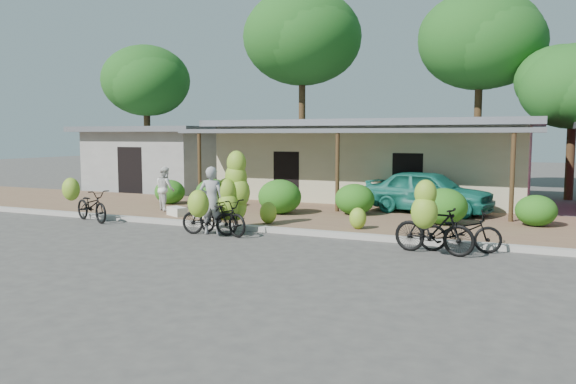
% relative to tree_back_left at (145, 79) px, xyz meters
% --- Properties ---
extents(ground, '(100.00, 100.00, 0.00)m').
position_rel_tree_back_left_xyz_m(ground, '(13.69, -13.11, -5.81)').
color(ground, '#42403D').
rests_on(ground, ground).
extents(sidewalk, '(60.00, 6.00, 0.12)m').
position_rel_tree_back_left_xyz_m(sidewalk, '(13.69, -8.11, -5.75)').
color(sidewalk, olive).
rests_on(sidewalk, ground).
extents(curb, '(60.00, 0.25, 0.15)m').
position_rel_tree_back_left_xyz_m(curb, '(13.69, -11.11, -5.73)').
color(curb, '#A8A399').
rests_on(curb, ground).
extents(shop_main, '(13.00, 8.50, 3.35)m').
position_rel_tree_back_left_xyz_m(shop_main, '(13.69, -2.18, -4.08)').
color(shop_main, '#BEB58F').
rests_on(shop_main, ground).
extents(shop_grey, '(7.00, 6.00, 3.15)m').
position_rel_tree_back_left_xyz_m(shop_grey, '(2.69, -2.12, -4.19)').
color(shop_grey, '#999994').
rests_on(shop_grey, ground).
extents(tree_back_left, '(4.93, 4.79, 7.63)m').
position_rel_tree_back_left_xyz_m(tree_back_left, '(0.00, 0.00, 0.00)').
color(tree_back_left, '#4C371E').
rests_on(tree_back_left, ground).
extents(tree_far_center, '(6.33, 6.31, 10.44)m').
position_rel_tree_back_left_xyz_m(tree_far_center, '(8.00, 3.00, 2.22)').
color(tree_far_center, '#4C371E').
rests_on(tree_far_center, ground).
extents(tree_center_right, '(5.90, 5.84, 9.57)m').
position_rel_tree_back_left_xyz_m(tree_center_right, '(17.00, 3.50, 1.53)').
color(tree_center_right, '#4C371E').
rests_on(tree_center_right, ground).
extents(tree_near_right, '(4.60, 4.43, 6.58)m').
position_rel_tree_back_left_xyz_m(tree_near_right, '(21.00, 1.50, -0.93)').
color(tree_near_right, '#4C371E').
rests_on(tree_near_right, ground).
extents(hedge_0, '(1.19, 1.07, 0.93)m').
position_rel_tree_back_left_xyz_m(hedge_0, '(7.15, -7.66, -5.22)').
color(hedge_0, '#206016').
rests_on(hedge_0, sidewalk).
extents(hedge_1, '(1.32, 1.19, 1.03)m').
position_rel_tree_back_left_xyz_m(hedge_1, '(9.15, -7.77, -5.17)').
color(hedge_1, '#206016').
rests_on(hedge_1, sidewalk).
extents(hedge_2, '(1.48, 1.33, 1.15)m').
position_rel_tree_back_left_xyz_m(hedge_2, '(12.14, -8.38, -5.11)').
color(hedge_2, '#206016').
rests_on(hedge_2, sidewalk).
extents(hedge_3, '(1.32, 1.19, 1.03)m').
position_rel_tree_back_left_xyz_m(hedge_3, '(14.49, -7.56, -5.17)').
color(hedge_3, '#206016').
rests_on(hedge_3, sidewalk).
extents(hedge_4, '(1.38, 1.24, 1.07)m').
position_rel_tree_back_left_xyz_m(hedge_4, '(17.50, -8.42, -5.15)').
color(hedge_4, '#206016').
rests_on(hedge_4, sidewalk).
extents(hedge_5, '(1.16, 1.04, 0.90)m').
position_rel_tree_back_left_xyz_m(hedge_5, '(19.99, -7.64, -5.23)').
color(hedge_5, '#206016').
rests_on(hedge_5, sidewalk).
extents(bike_far_left, '(2.06, 1.52, 1.44)m').
position_rel_tree_back_left_xyz_m(bike_far_left, '(7.02, -11.75, -5.22)').
color(bike_far_left, black).
rests_on(bike_far_left, ground).
extents(bike_left, '(1.70, 1.23, 1.32)m').
position_rel_tree_back_left_xyz_m(bike_left, '(11.81, -12.36, -5.21)').
color(bike_left, black).
rests_on(bike_left, ground).
extents(bike_center, '(2.04, 1.44, 2.32)m').
position_rel_tree_back_left_xyz_m(bike_center, '(12.16, -11.79, -4.92)').
color(bike_center, black).
rests_on(bike_center, ground).
extents(bike_right, '(1.97, 1.32, 1.77)m').
position_rel_tree_back_left_xyz_m(bike_right, '(17.84, -12.34, -5.09)').
color(bike_right, black).
rests_on(bike_right, ground).
extents(bike_far_right, '(1.97, 1.04, 0.98)m').
position_rel_tree_back_left_xyz_m(bike_far_right, '(18.40, -11.73, -5.31)').
color(bike_far_right, black).
rests_on(bike_far_right, ground).
extents(loose_banana_a, '(0.48, 0.41, 0.61)m').
position_rel_tree_back_left_xyz_m(loose_banana_a, '(11.13, -10.39, -5.38)').
color(loose_banana_a, '#91B22C').
rests_on(loose_banana_a, sidewalk).
extents(loose_banana_b, '(0.52, 0.44, 0.65)m').
position_rel_tree_back_left_xyz_m(loose_banana_b, '(12.71, -10.41, -5.36)').
color(loose_banana_b, '#91B22C').
rests_on(loose_banana_b, sidewalk).
extents(loose_banana_c, '(0.48, 0.41, 0.61)m').
position_rel_tree_back_left_xyz_m(loose_banana_c, '(15.44, -10.25, -5.38)').
color(loose_banana_c, '#91B22C').
rests_on(loose_banana_c, sidewalk).
extents(sack_near, '(0.85, 0.41, 0.30)m').
position_rel_tree_back_left_xyz_m(sack_near, '(10.43, -10.18, -5.54)').
color(sack_near, white).
rests_on(sack_near, sidewalk).
extents(sack_far, '(0.84, 0.68, 0.28)m').
position_rel_tree_back_left_xyz_m(sack_far, '(9.25, -10.15, -5.55)').
color(sack_far, white).
rests_on(sack_far, sidewalk).
extents(vendor, '(0.79, 0.62, 1.89)m').
position_rel_tree_back_left_xyz_m(vendor, '(11.80, -12.10, -4.86)').
color(vendor, gray).
rests_on(vendor, ground).
extents(bystander, '(0.94, 0.90, 1.54)m').
position_rel_tree_back_left_xyz_m(bystander, '(8.11, -9.24, -4.92)').
color(bystander, silver).
rests_on(bystander, sidewalk).
extents(teal_van, '(4.52, 2.42, 1.46)m').
position_rel_tree_back_left_xyz_m(teal_van, '(16.64, -6.11, -4.95)').
color(teal_van, '#186F5E').
rests_on(teal_van, sidewalk).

